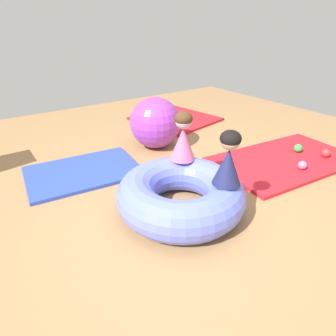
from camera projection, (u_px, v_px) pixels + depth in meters
name	position (u px, v px, depth m)	size (l,w,h in m)	color
ground_plane	(187.00, 203.00, 2.80)	(8.00, 8.00, 0.00)	#9E7549
gym_mat_far_left	(83.00, 172.00, 3.34)	(1.24, 0.87, 0.04)	#2D47B7
gym_mat_near_left	(175.00, 119.00, 5.14)	(1.19, 1.27, 0.04)	red
gym_mat_far_right	(285.00, 160.00, 3.62)	(1.80, 1.05, 0.04)	red
inflatable_cushion	(181.00, 194.00, 2.61)	(1.17, 1.17, 0.35)	#6070E5
child_in_navy	(228.00, 159.00, 2.34)	(0.33, 0.33, 0.47)	navy
child_in_pink	(183.00, 137.00, 2.77)	(0.35, 0.35, 0.48)	#E5608E
play_ball_teal	(148.00, 115.00, 5.16)	(0.07, 0.07, 0.07)	teal
play_ball_red	(326.00, 153.00, 3.63)	(0.11, 0.11, 0.11)	red
play_ball_green	(298.00, 148.00, 3.77)	(0.11, 0.11, 0.11)	green
play_ball_orange	(174.00, 126.00, 4.56)	(0.11, 0.11, 0.11)	orange
play_ball_pink	(302.00, 165.00, 3.33)	(0.10, 0.10, 0.10)	pink
exercise_ball_large	(155.00, 123.00, 3.91)	(0.69, 0.69, 0.69)	purple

